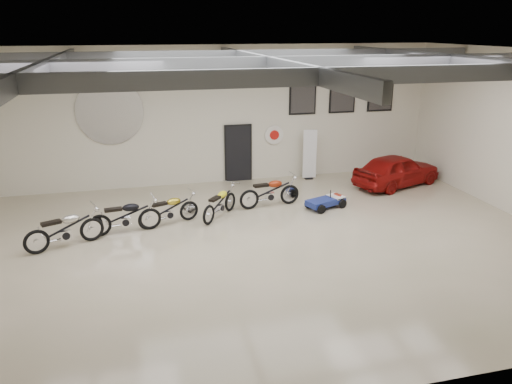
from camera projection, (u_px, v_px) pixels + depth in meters
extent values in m
cube|color=#BBAB8F|center=(267.00, 244.00, 13.46)|extent=(16.00, 12.00, 0.01)
cube|color=slate|center=(268.00, 52.00, 11.89)|extent=(16.00, 12.00, 0.01)
cube|color=beige|center=(224.00, 116.00, 18.20)|extent=(16.00, 0.02, 5.00)
cube|color=black|center=(238.00, 154.00, 18.73)|extent=(0.92, 0.08, 2.10)
imported|color=maroon|center=(397.00, 170.00, 18.25)|extent=(2.51, 3.79, 1.20)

